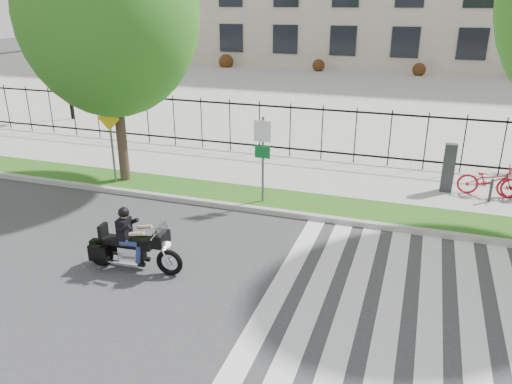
% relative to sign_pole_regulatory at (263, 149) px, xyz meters
% --- Properties ---
extents(ground, '(120.00, 120.00, 0.00)m').
position_rel_sign_pole_regulatory_xyz_m(ground, '(-0.45, -4.58, -1.74)').
color(ground, '#333335').
rests_on(ground, ground).
extents(curb, '(60.00, 0.20, 0.15)m').
position_rel_sign_pole_regulatory_xyz_m(curb, '(-0.45, -0.48, -1.66)').
color(curb, '#9C9993').
rests_on(curb, ground).
extents(grass_verge, '(60.00, 1.50, 0.15)m').
position_rel_sign_pole_regulatory_xyz_m(grass_verge, '(-0.45, 0.37, -1.66)').
color(grass_verge, '#215515').
rests_on(grass_verge, ground).
extents(sidewalk, '(60.00, 3.50, 0.15)m').
position_rel_sign_pole_regulatory_xyz_m(sidewalk, '(-0.45, 2.87, -1.66)').
color(sidewalk, '#9A9790').
rests_on(sidewalk, ground).
extents(plaza, '(80.00, 34.00, 0.10)m').
position_rel_sign_pole_regulatory_xyz_m(plaza, '(-0.45, 20.42, -1.69)').
color(plaza, '#9A9790').
rests_on(plaza, ground).
extents(crosswalk_stripes, '(5.70, 8.00, 0.01)m').
position_rel_sign_pole_regulatory_xyz_m(crosswalk_stripes, '(4.38, -4.58, -1.73)').
color(crosswalk_stripes, silver).
rests_on(crosswalk_stripes, ground).
extents(iron_fence, '(30.00, 0.06, 2.00)m').
position_rel_sign_pole_regulatory_xyz_m(iron_fence, '(-0.45, 4.62, -0.59)').
color(iron_fence, black).
rests_on(iron_fence, sidewalk).
extents(lamp_post_left, '(1.06, 0.70, 4.25)m').
position_rel_sign_pole_regulatory_xyz_m(lamp_post_left, '(-12.45, 7.42, 1.47)').
color(lamp_post_left, black).
rests_on(lamp_post_left, ground).
extents(street_tree_1, '(5.31, 5.31, 8.22)m').
position_rel_sign_pole_regulatory_xyz_m(street_tree_1, '(-4.87, 0.37, 3.57)').
color(street_tree_1, '#38271E').
rests_on(street_tree_1, grass_verge).
extents(sign_pole_regulatory, '(0.50, 0.09, 2.50)m').
position_rel_sign_pole_regulatory_xyz_m(sign_pole_regulatory, '(0.00, 0.00, 0.00)').
color(sign_pole_regulatory, '#59595B').
rests_on(sign_pole_regulatory, grass_verge).
extents(sign_pole_warning, '(0.78, 0.09, 2.49)m').
position_rel_sign_pole_regulatory_xyz_m(sign_pole_warning, '(-5.00, 0.00, 0.00)').
color(sign_pole_warning, '#59595B').
rests_on(sign_pole_warning, grass_verge).
extents(motorcycle_rider, '(2.34, 0.71, 1.80)m').
position_rel_sign_pole_regulatory_xyz_m(motorcycle_rider, '(-1.56, -4.46, -1.14)').
color(motorcycle_rider, black).
rests_on(motorcycle_rider, ground).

